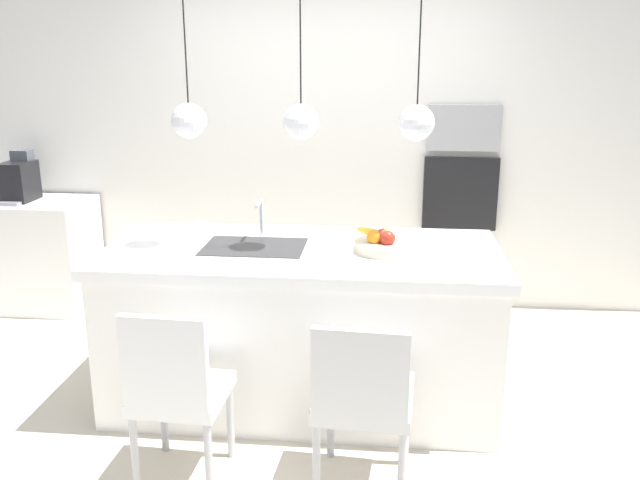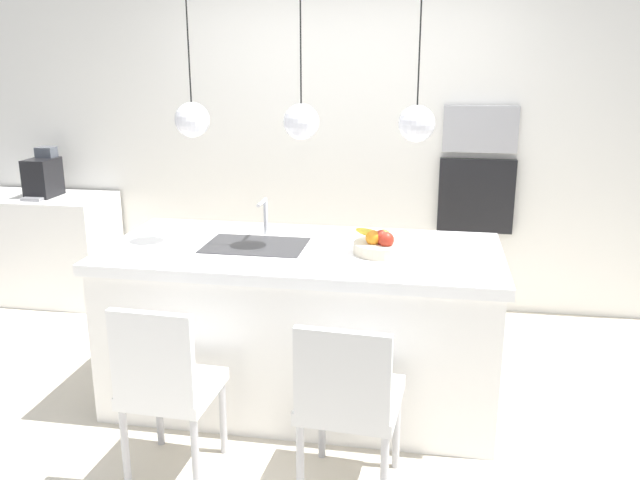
{
  "view_description": "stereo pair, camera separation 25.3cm",
  "coord_description": "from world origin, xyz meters",
  "px_view_note": "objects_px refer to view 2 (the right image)",
  "views": [
    {
      "loc": [
        0.44,
        -3.48,
        1.95
      ],
      "look_at": [
        0.1,
        0.0,
        0.96
      ],
      "focal_mm": 37.26,
      "sensor_mm": 36.0,
      "label": 1
    },
    {
      "loc": [
        0.69,
        -3.45,
        1.95
      ],
      "look_at": [
        0.1,
        0.0,
        0.96
      ],
      "focal_mm": 37.26,
      "sensor_mm": 36.0,
      "label": 2
    }
  ],
  "objects_px": {
    "fruit_bowl": "(381,244)",
    "chair_near": "(166,383)",
    "coffee_machine": "(43,176)",
    "oven": "(476,196)",
    "microwave": "(480,129)",
    "chair_middle": "(349,397)"
  },
  "relations": [
    {
      "from": "oven",
      "to": "coffee_machine",
      "type": "bearing_deg",
      "value": -174.96
    },
    {
      "from": "fruit_bowl",
      "to": "microwave",
      "type": "height_order",
      "value": "microwave"
    },
    {
      "from": "oven",
      "to": "chair_middle",
      "type": "relative_size",
      "value": 0.64
    },
    {
      "from": "chair_near",
      "to": "chair_middle",
      "type": "height_order",
      "value": "chair_near"
    },
    {
      "from": "microwave",
      "to": "chair_middle",
      "type": "bearing_deg",
      "value": -104.85
    },
    {
      "from": "chair_near",
      "to": "chair_middle",
      "type": "relative_size",
      "value": 1.01
    },
    {
      "from": "coffee_machine",
      "to": "microwave",
      "type": "bearing_deg",
      "value": 5.04
    },
    {
      "from": "coffee_machine",
      "to": "chair_middle",
      "type": "height_order",
      "value": "coffee_machine"
    },
    {
      "from": "fruit_bowl",
      "to": "microwave",
      "type": "xyz_separation_m",
      "value": [
        0.59,
        1.61,
        0.45
      ]
    },
    {
      "from": "chair_near",
      "to": "coffee_machine",
      "type": "bearing_deg",
      "value": 131.23
    },
    {
      "from": "microwave",
      "to": "chair_middle",
      "type": "xyz_separation_m",
      "value": [
        -0.65,
        -2.44,
        -0.92
      ]
    },
    {
      "from": "fruit_bowl",
      "to": "chair_near",
      "type": "distance_m",
      "value": 1.31
    },
    {
      "from": "coffee_machine",
      "to": "chair_near",
      "type": "distance_m",
      "value": 2.89
    },
    {
      "from": "microwave",
      "to": "chair_middle",
      "type": "height_order",
      "value": "microwave"
    },
    {
      "from": "fruit_bowl",
      "to": "coffee_machine",
      "type": "distance_m",
      "value": 3.08
    },
    {
      "from": "chair_near",
      "to": "chair_middle",
      "type": "bearing_deg",
      "value": -0.03
    },
    {
      "from": "fruit_bowl",
      "to": "chair_near",
      "type": "height_order",
      "value": "fruit_bowl"
    },
    {
      "from": "coffee_machine",
      "to": "oven",
      "type": "relative_size",
      "value": 0.68
    },
    {
      "from": "coffee_machine",
      "to": "fruit_bowl",
      "type": "bearing_deg",
      "value": -25.33
    },
    {
      "from": "coffee_machine",
      "to": "chair_near",
      "type": "height_order",
      "value": "coffee_machine"
    },
    {
      "from": "coffee_machine",
      "to": "oven",
      "type": "bearing_deg",
      "value": 5.04
    },
    {
      "from": "coffee_machine",
      "to": "microwave",
      "type": "xyz_separation_m",
      "value": [
        3.37,
        0.3,
        0.4
      ]
    }
  ]
}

